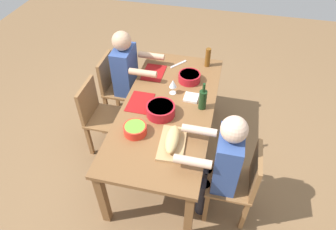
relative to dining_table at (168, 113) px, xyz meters
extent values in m
plane|color=brown|center=(0.00, 0.00, -0.66)|extent=(8.00, 8.00, 0.00)
cube|color=brown|center=(0.00, 0.00, 0.06)|extent=(1.89, 0.89, 0.04)
cube|color=brown|center=(-0.88, -0.39, -0.31)|extent=(0.07, 0.07, 0.70)
cube|color=brown|center=(0.88, -0.39, -0.31)|extent=(0.07, 0.07, 0.70)
cube|color=brown|center=(-0.88, 0.39, -0.31)|extent=(0.07, 0.07, 0.70)
cube|color=brown|center=(0.88, 0.39, -0.31)|extent=(0.07, 0.07, 0.70)
cube|color=olive|center=(-0.52, -0.69, -0.22)|extent=(0.40, 0.40, 0.03)
cube|color=olive|center=(-0.52, -0.87, -0.01)|extent=(0.38, 0.04, 0.40)
cube|color=olive|center=(-0.69, -0.52, -0.44)|extent=(0.04, 0.04, 0.42)
cube|color=olive|center=(-0.35, -0.52, -0.44)|extent=(0.04, 0.04, 0.42)
cube|color=olive|center=(-0.69, -0.86, -0.44)|extent=(0.04, 0.04, 0.42)
cube|color=olive|center=(-0.35, -0.86, -0.44)|extent=(0.04, 0.04, 0.42)
cylinder|color=#2D2D38|center=(-0.60, -0.47, -0.43)|extent=(0.11, 0.11, 0.45)
cylinder|color=#2D2D38|center=(-0.44, -0.47, -0.43)|extent=(0.11, 0.11, 0.45)
cube|color=#334C8C|center=(-0.52, -0.63, 0.07)|extent=(0.34, 0.20, 0.55)
cylinder|color=beige|center=(-0.69, -0.36, 0.19)|extent=(0.07, 0.30, 0.07)
cylinder|color=beige|center=(-0.35, -0.36, 0.19)|extent=(0.07, 0.30, 0.07)
sphere|color=beige|center=(-0.52, -0.63, 0.44)|extent=(0.21, 0.21, 0.21)
cube|color=olive|center=(0.52, 0.69, -0.22)|extent=(0.40, 0.40, 0.03)
cube|color=olive|center=(0.52, 0.87, -0.01)|extent=(0.38, 0.04, 0.40)
cube|color=olive|center=(0.69, 0.52, -0.44)|extent=(0.04, 0.04, 0.42)
cube|color=olive|center=(0.35, 0.52, -0.44)|extent=(0.04, 0.04, 0.42)
cube|color=olive|center=(0.69, 0.86, -0.44)|extent=(0.04, 0.04, 0.42)
cube|color=olive|center=(0.35, 0.86, -0.44)|extent=(0.04, 0.04, 0.42)
cylinder|color=#2D2D38|center=(0.60, 0.47, -0.43)|extent=(0.11, 0.11, 0.45)
cylinder|color=#2D2D38|center=(0.44, 0.47, -0.43)|extent=(0.11, 0.11, 0.45)
cube|color=#334C8C|center=(0.52, 0.63, 0.07)|extent=(0.34, 0.20, 0.55)
cylinder|color=tan|center=(0.69, 0.36, 0.19)|extent=(0.07, 0.30, 0.07)
cylinder|color=tan|center=(0.35, 0.36, 0.19)|extent=(0.07, 0.30, 0.07)
sphere|color=tan|center=(0.52, 0.63, 0.44)|extent=(0.21, 0.21, 0.21)
cube|color=olive|center=(0.00, 0.69, -0.22)|extent=(0.40, 0.40, 0.03)
cube|color=olive|center=(0.00, 0.87, -0.01)|extent=(0.38, 0.04, 0.40)
cube|color=olive|center=(0.17, 0.52, -0.44)|extent=(0.04, 0.04, 0.42)
cube|color=olive|center=(-0.17, 0.52, -0.44)|extent=(0.04, 0.04, 0.42)
cube|color=olive|center=(0.17, 0.86, -0.44)|extent=(0.04, 0.04, 0.42)
cube|color=olive|center=(-0.17, 0.86, -0.44)|extent=(0.04, 0.04, 0.42)
cylinder|color=#B21923|center=(-0.12, 0.04, 0.13)|extent=(0.27, 0.27, 0.10)
cylinder|color=#2D7028|center=(-0.12, 0.04, 0.17)|extent=(0.24, 0.24, 0.04)
cylinder|color=#B21923|center=(0.46, -0.13, 0.13)|extent=(0.24, 0.24, 0.09)
cylinder|color=beige|center=(0.46, -0.13, 0.16)|extent=(0.21, 0.21, 0.03)
cylinder|color=red|center=(-0.41, 0.20, 0.13)|extent=(0.21, 0.21, 0.09)
cylinder|color=#669E33|center=(-0.41, 0.20, 0.15)|extent=(0.18, 0.18, 0.03)
cube|color=tan|center=(-0.46, -0.15, 0.09)|extent=(0.41, 0.24, 0.02)
ellipsoid|color=tan|center=(-0.46, -0.15, 0.15)|extent=(0.33, 0.13, 0.09)
cylinder|color=#193819|center=(0.06, -0.33, 0.18)|extent=(0.08, 0.08, 0.20)
cylinder|color=#193819|center=(0.06, -0.33, 0.33)|extent=(0.03, 0.03, 0.09)
cylinder|color=brown|center=(0.80, -0.28, 0.19)|extent=(0.06, 0.06, 0.22)
cylinder|color=silver|center=(0.22, 0.00, 0.09)|extent=(0.07, 0.07, 0.01)
cylinder|color=silver|center=(0.22, 0.00, 0.13)|extent=(0.01, 0.01, 0.07)
cone|color=silver|center=(0.22, 0.00, 0.21)|extent=(0.08, 0.08, 0.08)
cube|color=maroon|center=(0.52, 0.29, 0.09)|extent=(0.32, 0.23, 0.01)
cube|color=maroon|center=(0.00, 0.29, 0.09)|extent=(0.32, 0.23, 0.01)
cube|color=silver|center=(0.75, 0.05, 0.09)|extent=(0.19, 0.16, 0.01)
cube|color=white|center=(0.18, -0.20, 0.09)|extent=(0.14, 0.14, 0.02)
camera|label=1|loc=(-2.12, -0.49, 2.03)|focal=31.88mm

